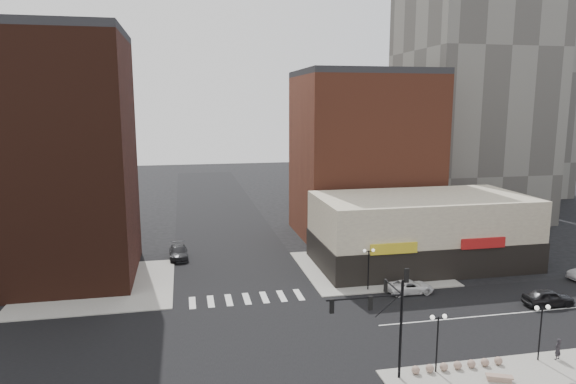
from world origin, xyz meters
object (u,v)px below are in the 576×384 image
object	(u,v)px
street_lamp_ne	(369,259)
stone_bench	(499,378)
street_lamp_se_b	(541,319)
pedestrian	(558,349)
white_suv	(410,287)
traffic_signal	(386,309)
street_lamp_se_a	(438,328)
dark_sedan_north	(179,252)
dark_sedan_east	(548,297)

from	to	relation	value
street_lamp_ne	stone_bench	xyz separation A→B (m)	(2.56, -17.98, -2.96)
street_lamp_se_b	pedestrian	distance (m)	2.76
white_suv	stone_bench	size ratio (longest dim) A/B	2.58
traffic_signal	street_lamp_se_a	bearing A→B (deg)	-2.57
traffic_signal	pedestrian	distance (m)	13.77
street_lamp_ne	pedestrian	distance (m)	18.41
street_lamp_se_a	dark_sedan_north	world-z (taller)	street_lamp_se_a
street_lamp_se_b	pedestrian	bearing A→B (deg)	-8.34
pedestrian	white_suv	bearing A→B (deg)	-92.64
street_lamp_se_a	stone_bench	size ratio (longest dim) A/B	2.34
white_suv	pedestrian	xyz separation A→B (m)	(4.59, -14.71, 0.29)
street_lamp_se_b	dark_sedan_east	bearing A→B (deg)	48.75
stone_bench	traffic_signal	bearing A→B (deg)	-173.17
dark_sedan_east	stone_bench	xyz separation A→B (m)	(-12.31, -10.96, -0.45)
street_lamp_ne	pedestrian	world-z (taller)	street_lamp_ne
street_lamp_se_b	dark_sedan_north	size ratio (longest dim) A/B	0.79
dark_sedan_east	stone_bench	world-z (taller)	dark_sedan_east
dark_sedan_north	stone_bench	bearing A→B (deg)	-59.35
street_lamp_ne	dark_sedan_north	world-z (taller)	street_lamp_ne
pedestrian	dark_sedan_north	bearing A→B (deg)	-69.01
traffic_signal	street_lamp_se_a	xyz separation A→B (m)	(3.76, -0.17, -1.67)
traffic_signal	street_lamp_se_b	world-z (taller)	traffic_signal
street_lamp_se_b	dark_sedan_east	size ratio (longest dim) A/B	0.90
white_suv	street_lamp_se_a	bearing A→B (deg)	162.82
traffic_signal	dark_sedan_north	world-z (taller)	traffic_signal
street_lamp_se_b	stone_bench	xyz separation A→B (m)	(-4.44, -1.98, -2.96)
street_lamp_ne	dark_sedan_east	xyz separation A→B (m)	(14.87, -7.03, -2.51)
traffic_signal	street_lamp_se_a	distance (m)	4.12
dark_sedan_east	pedestrian	distance (m)	11.23
traffic_signal	stone_bench	world-z (taller)	traffic_signal
street_lamp_se_a	dark_sedan_north	xyz separation A→B (m)	(-17.50, 30.79, -2.53)
street_lamp_se_a	street_lamp_se_b	bearing A→B (deg)	0.00
traffic_signal	white_suv	bearing A→B (deg)	59.11
street_lamp_ne	stone_bench	size ratio (longest dim) A/B	2.34
white_suv	street_lamp_se_b	bearing A→B (deg)	-166.42
street_lamp_se_a	dark_sedan_north	distance (m)	35.51
street_lamp_se_a	white_suv	distance (m)	15.51
dark_sedan_north	stone_bench	distance (m)	38.96
pedestrian	stone_bench	distance (m)	6.14
dark_sedan_east	street_lamp_ne	bearing A→B (deg)	66.97
street_lamp_se_a	street_lamp_ne	size ratio (longest dim) A/B	1.00
street_lamp_se_a	dark_sedan_east	world-z (taller)	street_lamp_se_a
dark_sedan_north	pedestrian	distance (m)	41.04
street_lamp_se_a	dark_sedan_north	bearing A→B (deg)	119.61
dark_sedan_north	pedestrian	size ratio (longest dim) A/B	3.28
pedestrian	stone_bench	size ratio (longest dim) A/B	0.90
traffic_signal	pedestrian	world-z (taller)	traffic_signal
traffic_signal	dark_sedan_north	size ratio (longest dim) A/B	1.48
stone_bench	pedestrian	bearing A→B (deg)	40.15
traffic_signal	white_suv	xyz separation A→B (m)	(8.57, 14.33, -4.33)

